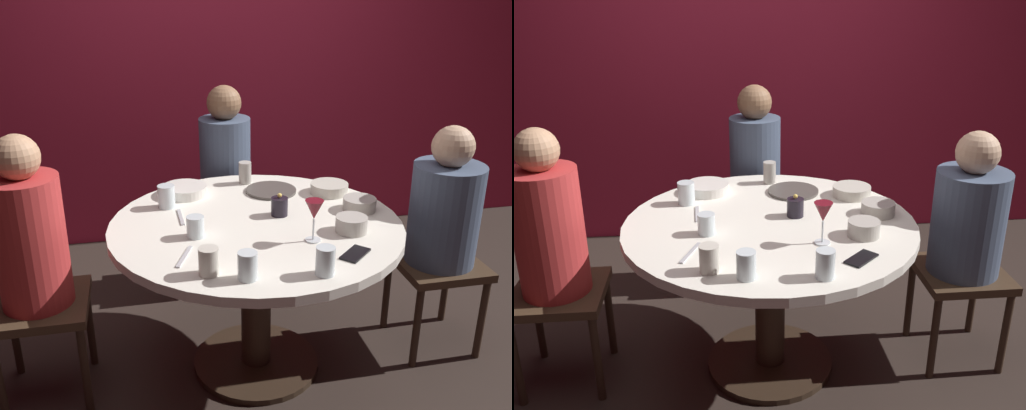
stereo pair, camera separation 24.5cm
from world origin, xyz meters
The scene contains 22 objects.
ground_plane centered at (0.00, 0.00, 0.00)m, with size 8.00×8.00×0.00m, color #2D231E.
back_wall centered at (0.00, 1.63, 1.30)m, with size 6.00×0.10×2.60m, color maroon.
dining_table centered at (0.00, 0.00, 0.59)m, with size 1.29×1.29×0.75m.
seated_diner_left centered at (-0.94, 0.00, 0.73)m, with size 0.40×0.40×1.20m.
seated_diner_back centered at (0.00, 0.86, 0.74)m, with size 0.40×0.40×1.20m.
seated_diner_right centered at (0.91, 0.00, 0.71)m, with size 0.40×0.40×1.14m.
candle_holder centered at (0.12, 0.05, 0.80)m, with size 0.08×0.08×0.10m.
wine_glass centered at (0.19, -0.23, 0.88)m, with size 0.08×0.08×0.18m.
dinner_plate centered at (0.15, 0.35, 0.76)m, with size 0.25×0.25×0.01m, color #4C4742.
cell_phone centered at (0.31, -0.39, 0.76)m, with size 0.07×0.14×0.01m, color black.
bowl_serving_large centered at (-0.27, 0.40, 0.78)m, with size 0.22×0.22×0.05m, color silver.
bowl_salad_center centered at (0.49, 0.04, 0.78)m, with size 0.15×0.15×0.06m, color #B2ADA3.
bowl_small_white centered at (0.43, 0.28, 0.78)m, with size 0.19×0.19×0.05m, color beige.
bowl_sauce_side centered at (0.37, -0.18, 0.79)m, with size 0.13×0.13×0.07m, color #B2ADA3.
cup_near_candle centered at (0.05, 0.51, 0.81)m, with size 0.07×0.07×0.11m, color #B2ADA3.
cup_by_left_diner centered at (-0.13, -0.49, 0.81)m, with size 0.07×0.07×0.10m, color silver.
cup_by_right_diner centered at (-0.28, -0.10, 0.80)m, with size 0.07×0.07×0.09m, color silver.
cup_center_front centered at (0.14, -0.52, 0.81)m, with size 0.07×0.07×0.11m, color silver.
cup_far_edge centered at (-0.26, -0.43, 0.81)m, with size 0.07×0.07×0.10m, color beige.
cup_beside_wine centered at (-0.37, 0.25, 0.81)m, with size 0.08×0.08×0.11m, color silver.
fork_near_plate centered at (-0.34, -0.27, 0.76)m, with size 0.02×0.18×0.01m, color #B7B7BC.
knife_near_plate centered at (-0.32, 0.12, 0.76)m, with size 0.02×0.18×0.01m, color #B7B7BC.
Camera 1 is at (-0.47, -2.23, 1.75)m, focal length 39.73 mm.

